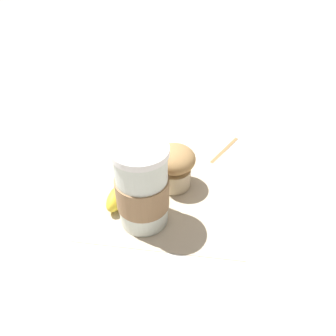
{
  "coord_description": "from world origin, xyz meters",
  "views": [
    {
      "loc": [
        -0.43,
        0.01,
        0.41
      ],
      "look_at": [
        0.0,
        0.0,
        0.05
      ],
      "focal_mm": 35.0,
      "sensor_mm": 36.0,
      "label": 1
    }
  ],
  "objects": [
    {
      "name": "ground_plane",
      "position": [
        0.0,
        0.0,
        0.0
      ],
      "size": [
        3.0,
        3.0,
        0.0
      ],
      "primitive_type": "plane",
      "color": "beige"
    },
    {
      "name": "paper_napkin",
      "position": [
        0.0,
        0.0,
        0.0
      ],
      "size": [
        0.31,
        0.31,
        0.0
      ],
      "primitive_type": "cube",
      "rotation": [
        0.0,
        0.0,
        -0.16
      ],
      "color": "beige",
      "rests_on": "ground_plane"
    },
    {
      "name": "coffee_cup",
      "position": [
        -0.07,
        0.04,
        0.07
      ],
      "size": [
        0.08,
        0.08,
        0.14
      ],
      "color": "silver",
      "rests_on": "paper_napkin"
    },
    {
      "name": "muffin",
      "position": [
        0.02,
        -0.01,
        0.05
      ],
      "size": [
        0.07,
        0.07,
        0.08
      ],
      "color": "beige",
      "rests_on": "paper_napkin"
    },
    {
      "name": "banana",
      "position": [
        0.02,
        0.06,
        0.02
      ],
      "size": [
        0.16,
        0.11,
        0.03
      ],
      "color": "yellow",
      "rests_on": "paper_napkin"
    },
    {
      "name": "wooden_stirrer",
      "position": [
        0.12,
        -0.12,
        0.0
      ],
      "size": [
        0.09,
        0.07,
        0.0
      ],
      "primitive_type": "cube",
      "rotation": [
        0.0,
        0.0,
        2.48
      ],
      "color": "#9E7547",
      "rests_on": "ground_plane"
    }
  ]
}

